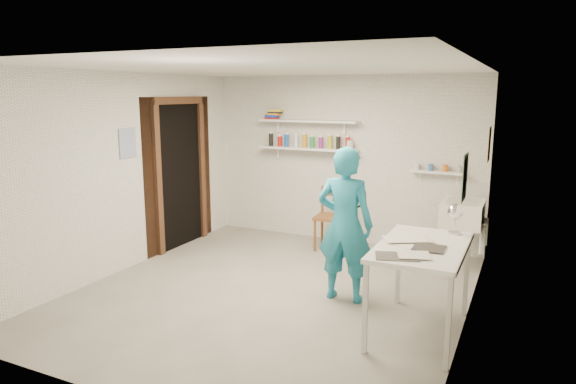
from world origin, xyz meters
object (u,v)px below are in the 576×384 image
at_px(desk_lamp, 456,211).
at_px(belfast_sink, 463,213).
at_px(wall_clock, 353,195).
at_px(work_table, 420,289).
at_px(wooden_chair, 331,217).
at_px(man, 345,225).

bearing_deg(desk_lamp, belfast_sink, 93.65).
distance_m(wall_clock, work_table, 1.28).
relative_size(wooden_chair, work_table, 0.74).
relative_size(man, work_table, 1.31).
height_order(belfast_sink, work_table, belfast_sink).
relative_size(man, desk_lamp, 10.47).
distance_m(belfast_sink, man, 1.83).
bearing_deg(belfast_sink, man, -122.61).
bearing_deg(man, desk_lamp, -178.41).
bearing_deg(desk_lamp, wooden_chair, 139.76).
relative_size(wall_clock, desk_lamp, 1.88).
height_order(belfast_sink, wooden_chair, wooden_chair).
relative_size(belfast_sink, man, 0.37).
height_order(belfast_sink, desk_lamp, desk_lamp).
xyz_separation_m(wall_clock, work_table, (0.87, -0.66, -0.67)).
distance_m(wooden_chair, desk_lamp, 2.46).
bearing_deg(man, belfast_sink, -123.89).
bearing_deg(wooden_chair, wall_clock, -66.28).
relative_size(belfast_sink, wooden_chair, 0.66).
bearing_deg(belfast_sink, desk_lamp, -86.35).
xyz_separation_m(wooden_chair, desk_lamp, (1.82, -1.54, 0.59)).
height_order(work_table, desk_lamp, desk_lamp).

